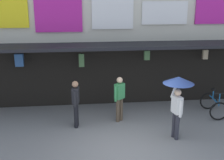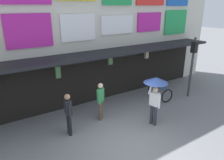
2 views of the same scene
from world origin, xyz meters
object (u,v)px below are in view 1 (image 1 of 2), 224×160
at_px(bicycle_parked, 214,105).
at_px(pedestrian_in_blue, 76,101).
at_px(pedestrian_with_umbrella, 178,90).
at_px(pedestrian_in_yellow, 120,97).

height_order(bicycle_parked, pedestrian_in_blue, pedestrian_in_blue).
relative_size(bicycle_parked, pedestrian_with_umbrella, 0.59).
bearing_deg(pedestrian_in_yellow, bicycle_parked, 2.72).
xyz_separation_m(pedestrian_in_yellow, pedestrian_with_umbrella, (1.62, -1.54, 0.69)).
height_order(pedestrian_in_blue, pedestrian_in_yellow, same).
xyz_separation_m(pedestrian_in_blue, pedestrian_with_umbrella, (3.19, -1.22, 0.69)).
distance_m(bicycle_parked, pedestrian_with_umbrella, 2.98).
bearing_deg(pedestrian_in_yellow, pedestrian_with_umbrella, -43.49).
bearing_deg(pedestrian_in_yellow, pedestrian_in_blue, -168.55).
bearing_deg(pedestrian_with_umbrella, bicycle_parked, 39.33).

